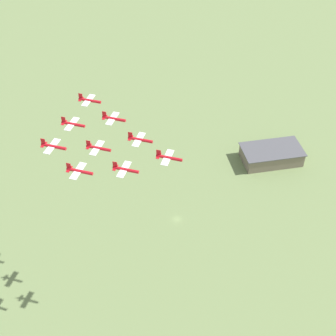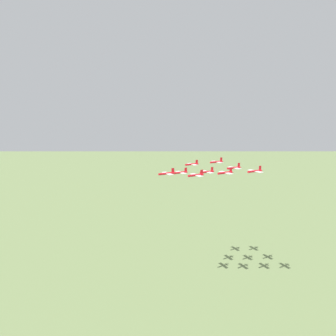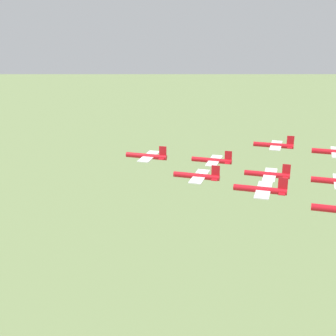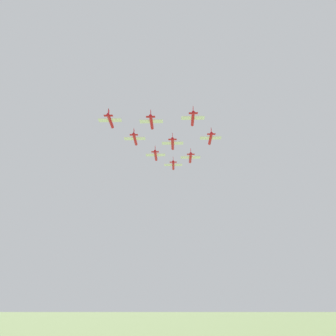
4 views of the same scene
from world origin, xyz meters
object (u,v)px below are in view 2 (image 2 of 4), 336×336
at_px(jet_3, 226,173).
at_px(jet_1, 196,175).
at_px(jet_2, 181,172).
at_px(jet_7, 234,168).
at_px(jet_6, 255,171).
at_px(jet_8, 217,162).
at_px(jet_0, 167,173).
at_px(jet_4, 207,172).
at_px(jet_5, 192,164).

bearing_deg(jet_3, jet_1, 59.53).
xyz_separation_m(jet_2, jet_7, (-17.71, 28.08, 3.13)).
distance_m(jet_3, jet_6, 16.63).
bearing_deg(jet_8, jet_0, 101.09).
bearing_deg(jet_8, jet_7, 180.00).
distance_m(jet_3, jet_4, 17.02).
relative_size(jet_2, jet_8, 1.00).
bearing_deg(jet_1, jet_3, -120.47).
bearing_deg(jet_6, jet_5, 18.78).
xyz_separation_m(jet_0, jet_2, (-16.57, -0.92, -2.33)).
distance_m(jet_6, jet_7, 16.85).
bearing_deg(jet_6, jet_2, 40.36).
xyz_separation_m(jet_1, jet_2, (-7.72, -14.96, -1.46)).
bearing_deg(jet_5, jet_8, -120.47).
bearing_deg(jet_0, jet_6, -120.47).
relative_size(jet_1, jet_3, 1.00).
bearing_deg(jet_6, jet_0, 59.53).
bearing_deg(jet_2, jet_4, -120.47).
height_order(jet_2, jet_8, jet_8).
xyz_separation_m(jet_2, jet_6, (-10.00, 43.04, 3.94)).
distance_m(jet_4, jet_8, 17.08).
distance_m(jet_5, jet_8, 16.68).
height_order(jet_0, jet_1, jet_0).
bearing_deg(jet_5, jet_1, 150.46).
distance_m(jet_1, jet_5, 29.05).
relative_size(jet_2, jet_6, 1.00).
bearing_deg(jet_2, jet_8, -90.00).
relative_size(jet_0, jet_5, 1.00).
distance_m(jet_0, jet_3, 33.20).
bearing_deg(jet_4, jet_8, -59.53).
xyz_separation_m(jet_4, jet_6, (-1.14, 29.00, 3.49)).
relative_size(jet_1, jet_8, 1.00).
relative_size(jet_0, jet_1, 1.00).
height_order(jet_0, jet_4, jet_0).
bearing_deg(jet_7, jet_6, 180.00).
xyz_separation_m(jet_2, jet_8, (-25.43, 13.12, 4.50)).
relative_size(jet_7, jet_8, 1.00).
relative_size(jet_1, jet_2, 1.00).
height_order(jet_4, jet_7, jet_7).
height_order(jet_1, jet_2, jet_1).
distance_m(jet_0, jet_6, 49.82).
bearing_deg(jet_2, jet_7, -120.47).
height_order(jet_6, jet_7, jet_6).
bearing_deg(jet_4, jet_0, 90.00).
bearing_deg(jet_5, jet_3, -180.00).
distance_m(jet_1, jet_8, 33.34).
bearing_deg(jet_8, jet_1, 120.47).
bearing_deg(jet_3, jet_8, -29.54).
xyz_separation_m(jet_0, jet_1, (-8.86, 14.04, -0.87)).
height_order(jet_2, jet_6, jet_6).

